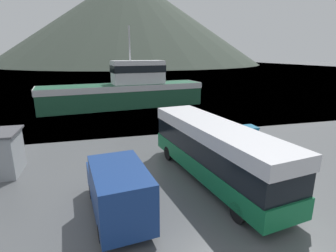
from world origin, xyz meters
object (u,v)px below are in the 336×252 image
object	(u,v)px
fishing_boat	(126,90)
delivery_van	(118,189)
tour_bus	(214,149)
small_boat	(117,92)
storage_bin	(249,133)

from	to	relation	value
fishing_boat	delivery_van	bearing A→B (deg)	165.27
tour_bus	small_boat	xyz separation A→B (m)	(-2.93, 32.49, -1.28)
delivery_van	storage_bin	world-z (taller)	delivery_van
delivery_van	tour_bus	bearing A→B (deg)	14.87
tour_bus	fishing_boat	xyz separation A→B (m)	(-2.37, 22.24, 0.46)
delivery_van	storage_bin	bearing A→B (deg)	28.91
fishing_boat	small_boat	distance (m)	10.41
storage_bin	small_boat	distance (m)	28.01
fishing_boat	storage_bin	xyz separation A→B (m)	(8.25, -16.33, -1.71)
tour_bus	delivery_van	world-z (taller)	tour_bus
tour_bus	delivery_van	distance (m)	5.75
tour_bus	small_boat	world-z (taller)	tour_bus
delivery_van	fishing_boat	world-z (taller)	fishing_boat
tour_bus	delivery_van	xyz separation A→B (m)	(-5.33, -2.10, -0.52)
fishing_boat	small_boat	xyz separation A→B (m)	(-0.56, 10.25, -1.74)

